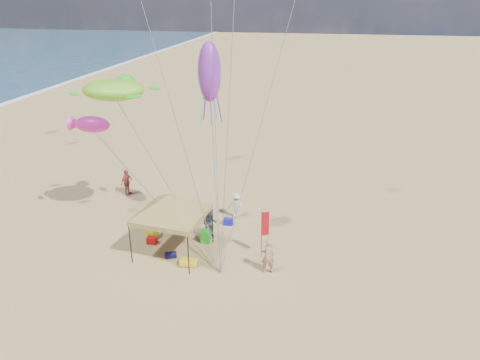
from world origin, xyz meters
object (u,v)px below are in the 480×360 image
(feather_flag, at_px, (264,226))
(chair_yellow, at_px, (152,232))
(person_near_b, at_px, (210,223))
(person_far_a, at_px, (127,182))
(person_near_c, at_px, (236,205))
(cooler_red, at_px, (152,240))
(cooler_blue, at_px, (228,222))
(chair_green, at_px, (206,236))
(person_near_a, at_px, (268,256))
(canopy_tent, at_px, (171,196))
(beach_cart, at_px, (189,262))

(feather_flag, relative_size, chair_yellow, 3.79)
(person_near_b, bearing_deg, person_far_a, 130.22)
(chair_yellow, distance_m, person_near_c, 5.34)
(cooler_red, distance_m, person_near_c, 5.61)
(cooler_red, relative_size, cooler_blue, 1.00)
(cooler_blue, relative_size, person_near_c, 0.34)
(cooler_blue, height_order, person_near_c, person_near_c)
(chair_yellow, height_order, person_near_b, person_near_b)
(chair_green, xyz_separation_m, person_near_a, (3.73, -2.23, 0.57))
(chair_green, relative_size, person_near_c, 0.44)
(canopy_tent, relative_size, person_far_a, 3.52)
(canopy_tent, distance_m, feather_flag, 4.99)
(canopy_tent, distance_m, person_far_a, 8.81)
(feather_flag, distance_m, chair_yellow, 6.64)
(chair_green, height_order, person_near_c, person_near_c)
(person_near_c, bearing_deg, chair_green, 77.86)
(chair_yellow, relative_size, person_near_c, 0.44)
(chair_green, relative_size, chair_yellow, 1.00)
(canopy_tent, distance_m, chair_green, 3.53)
(canopy_tent, bearing_deg, person_near_a, -9.50)
(cooler_red, bearing_deg, person_near_a, -12.74)
(cooler_red, distance_m, chair_green, 2.96)
(person_near_a, height_order, person_near_c, person_near_a)
(chair_yellow, height_order, person_far_a, person_far_a)
(chair_green, height_order, beach_cart, chair_green)
(cooler_blue, xyz_separation_m, person_near_c, (0.29, 1.02, 0.61))
(feather_flag, xyz_separation_m, person_far_a, (-10.24, 5.97, -0.88))
(cooler_blue, xyz_separation_m, person_near_b, (-0.69, -1.63, 0.67))
(person_near_b, bearing_deg, cooler_blue, 50.24)
(chair_green, distance_m, person_near_c, 3.41)
(beach_cart, bearing_deg, person_far_a, 131.41)
(chair_green, bearing_deg, canopy_tent, -135.02)
(cooler_red, xyz_separation_m, chair_green, (2.86, 0.74, 0.16))
(feather_flag, relative_size, beach_cart, 2.94)
(person_near_a, distance_m, person_near_c, 6.06)
(cooler_blue, bearing_deg, chair_green, -109.53)
(cooler_blue, distance_m, chair_yellow, 4.50)
(canopy_tent, relative_size, chair_yellow, 9.10)
(canopy_tent, bearing_deg, person_near_c, 61.96)
(feather_flag, bearing_deg, person_near_b, 156.13)
(person_far_a, bearing_deg, cooler_red, -129.46)
(chair_yellow, bearing_deg, person_far_a, 126.11)
(cooler_blue, bearing_deg, chair_yellow, -148.99)
(cooler_red, distance_m, chair_yellow, 0.67)
(chair_yellow, xyz_separation_m, person_near_a, (6.81, -2.10, 0.57))
(feather_flag, height_order, chair_green, feather_flag)
(person_far_a, bearing_deg, cooler_blue, -94.77)
(person_near_a, bearing_deg, cooler_blue, -73.22)
(cooler_blue, distance_m, chair_green, 2.33)
(canopy_tent, height_order, feather_flag, canopy_tent)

